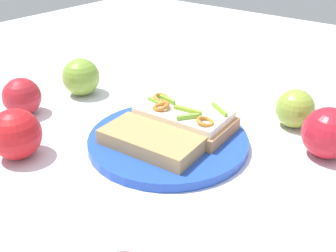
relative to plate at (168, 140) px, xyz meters
name	(u,v)px	position (x,y,z in m)	size (l,w,h in m)	color
ground_plane	(168,144)	(0.00, 0.00, -0.01)	(2.00, 2.00, 0.00)	silver
plate	(168,140)	(0.00, 0.00, 0.00)	(0.27, 0.27, 0.02)	blue
sandwich	(182,117)	(0.00, -0.04, 0.03)	(0.18, 0.12, 0.05)	tan
bread_slice_side	(153,141)	(0.00, 0.04, 0.02)	(0.16, 0.08, 0.02)	tan
apple_0	(81,77)	(0.28, -0.05, 0.03)	(0.08, 0.08, 0.08)	#7EA838
apple_1	(16,134)	(0.17, 0.18, 0.03)	(0.08, 0.08, 0.08)	red
apple_3	(22,97)	(0.29, 0.08, 0.03)	(0.07, 0.07, 0.07)	#B3202A
apple_4	(295,108)	(-0.14, -0.20, 0.03)	(0.07, 0.07, 0.07)	#8FAA3B
apple_5	(328,133)	(-0.22, -0.13, 0.03)	(0.08, 0.08, 0.08)	red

